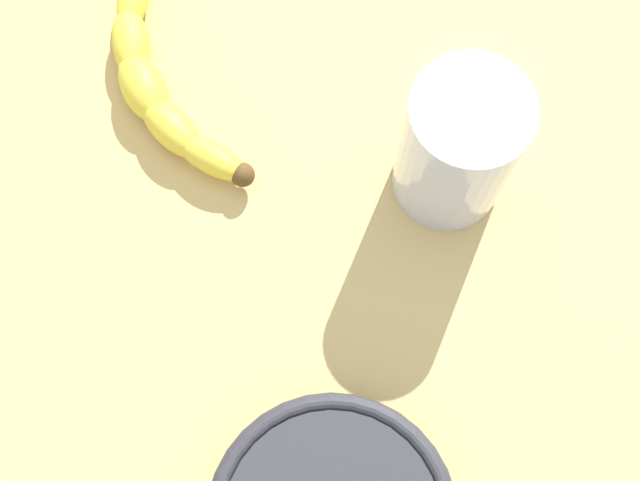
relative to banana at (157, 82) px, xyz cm
name	(u,v)px	position (x,y,z in cm)	size (l,w,h in cm)	color
wooden_tabletop	(243,240)	(8.52, -10.14, -3.15)	(120.00, 120.00, 3.00)	tan
banana	(157,82)	(0.00, 0.00, 0.00)	(13.84, 17.59, 3.30)	yellow
smoothie_glass	(458,148)	(22.73, -3.13, 4.48)	(8.10, 8.10, 12.62)	silver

